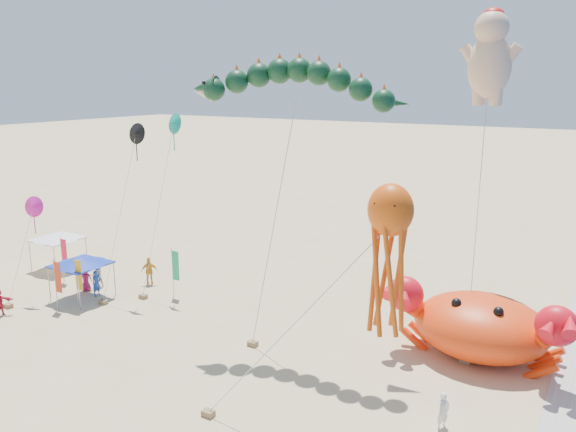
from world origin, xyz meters
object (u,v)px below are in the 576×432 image
object	(u,v)px
octopus_kite	(388,249)
cherub_kite	(490,55)
crab_inflatable	(480,325)
canopy_white	(57,236)
dragon_kite	(293,90)
canopy_blue	(81,261)

from	to	relation	value
octopus_kite	cherub_kite	bearing A→B (deg)	90.83
crab_inflatable	canopy_white	distance (m)	29.55
crab_inflatable	dragon_kite	world-z (taller)	dragon_kite
dragon_kite	octopus_kite	bearing A→B (deg)	-40.80
cherub_kite	octopus_kite	distance (m)	16.56
crab_inflatable	canopy_white	size ratio (longest dim) A/B	2.70
crab_inflatable	cherub_kite	bearing A→B (deg)	106.89
crab_inflatable	octopus_kite	distance (m)	11.33
crab_inflatable	dragon_kite	size ratio (longest dim) A/B	0.63
octopus_kite	canopy_blue	size ratio (longest dim) A/B	3.05
octopus_kite	canopy_white	distance (m)	29.55
dragon_kite	canopy_blue	distance (m)	17.82
crab_inflatable	cherub_kite	size ratio (longest dim) A/B	0.51
octopus_kite	canopy_blue	xyz separation A→B (m)	(-21.75, 4.69, -5.36)
cherub_kite	canopy_white	size ratio (longest dim) A/B	5.26
dragon_kite	canopy_white	bearing A→B (deg)	176.24
octopus_kite	dragon_kite	bearing A→B (deg)	139.20
dragon_kite	cherub_kite	xyz separation A→B (m)	(7.22, 8.63, 1.81)
dragon_kite	cherub_kite	distance (m)	11.39
octopus_kite	canopy_blue	distance (m)	22.88
crab_inflatable	octopus_kite	xyz separation A→B (m)	(-1.49, -9.43, 6.10)
canopy_blue	canopy_white	world-z (taller)	same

